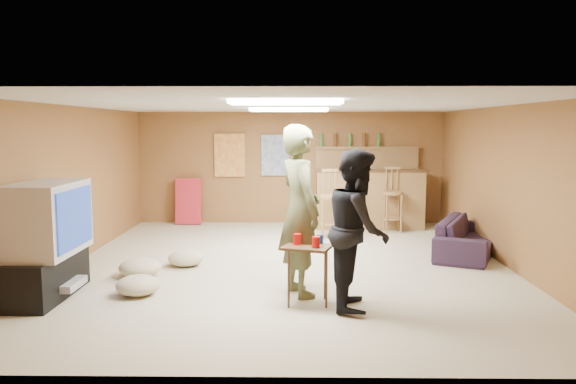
{
  "coord_description": "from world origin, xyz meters",
  "views": [
    {
      "loc": [
        0.11,
        -7.61,
        1.91
      ],
      "look_at": [
        0.0,
        0.2,
        1.0
      ],
      "focal_mm": 35.0,
      "sensor_mm": 36.0,
      "label": 1
    }
  ],
  "objects_px": {
    "sofa": "(468,237)",
    "person_olive": "(300,211)",
    "tray_table": "(307,275)",
    "bar_counter": "(369,199)",
    "person_black": "(358,229)",
    "tv_body": "(47,218)"
  },
  "relations": [
    {
      "from": "person_olive",
      "to": "person_black",
      "type": "relative_size",
      "value": 1.15
    },
    {
      "from": "tv_body",
      "to": "bar_counter",
      "type": "height_order",
      "value": "tv_body"
    },
    {
      "from": "sofa",
      "to": "person_olive",
      "type": "bearing_deg",
      "value": 153.7
    },
    {
      "from": "bar_counter",
      "to": "person_black",
      "type": "xyz_separation_m",
      "value": [
        -0.74,
        -4.74,
        0.29
      ]
    },
    {
      "from": "person_olive",
      "to": "person_black",
      "type": "bearing_deg",
      "value": -148.62
    },
    {
      "from": "tv_body",
      "to": "sofa",
      "type": "bearing_deg",
      "value": 22.47
    },
    {
      "from": "bar_counter",
      "to": "sofa",
      "type": "xyz_separation_m",
      "value": [
        1.2,
        -2.24,
        -0.28
      ]
    },
    {
      "from": "tv_body",
      "to": "tray_table",
      "type": "xyz_separation_m",
      "value": [
        2.88,
        -0.18,
        -0.58
      ]
    },
    {
      "from": "person_black",
      "to": "tv_body",
      "type": "bearing_deg",
      "value": 91.28
    },
    {
      "from": "sofa",
      "to": "tray_table",
      "type": "height_order",
      "value": "tray_table"
    },
    {
      "from": "sofa",
      "to": "tray_table",
      "type": "distance_m",
      "value": 3.44
    },
    {
      "from": "person_olive",
      "to": "sofa",
      "type": "bearing_deg",
      "value": -73.23
    },
    {
      "from": "tv_body",
      "to": "person_olive",
      "type": "xyz_separation_m",
      "value": [
        2.81,
        0.16,
        0.07
      ]
    },
    {
      "from": "sofa",
      "to": "tray_table",
      "type": "relative_size",
      "value": 2.9
    },
    {
      "from": "person_olive",
      "to": "tray_table",
      "type": "relative_size",
      "value": 3.04
    },
    {
      "from": "person_olive",
      "to": "person_black",
      "type": "height_order",
      "value": "person_olive"
    },
    {
      "from": "bar_counter",
      "to": "person_olive",
      "type": "xyz_separation_m",
      "value": [
        -1.34,
        -4.29,
        0.42
      ]
    },
    {
      "from": "person_black",
      "to": "person_olive",
      "type": "bearing_deg",
      "value": 59.73
    },
    {
      "from": "person_black",
      "to": "sofa",
      "type": "bearing_deg",
      "value": -31.55
    },
    {
      "from": "bar_counter",
      "to": "tv_body",
      "type": "bearing_deg",
      "value": -133.0
    },
    {
      "from": "tv_body",
      "to": "tray_table",
      "type": "bearing_deg",
      "value": -3.66
    },
    {
      "from": "tv_body",
      "to": "tray_table",
      "type": "height_order",
      "value": "tv_body"
    }
  ]
}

